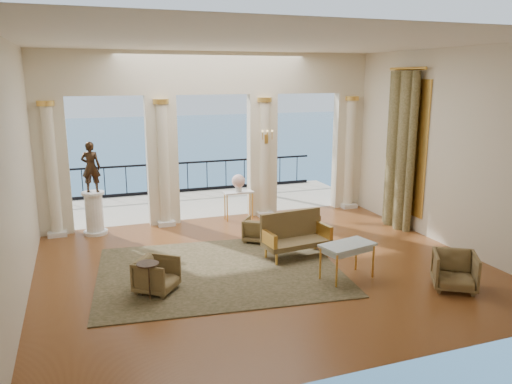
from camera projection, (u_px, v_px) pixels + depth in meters
name	position (u px, v px, depth m)	size (l,w,h in m)	color
floor	(263.00, 266.00, 10.40)	(9.00, 9.00, 0.00)	#53260C
room_walls	(286.00, 134.00, 8.73)	(9.00, 9.00, 9.00)	beige
arcade	(214.00, 126.00, 13.32)	(9.00, 0.56, 4.50)	beige
terrace	(199.00, 204.00, 15.73)	(10.00, 3.60, 0.10)	beige
balustrade	(188.00, 180.00, 17.09)	(9.00, 0.06, 1.03)	black
palm_tree	(250.00, 69.00, 16.19)	(2.00, 2.00, 4.50)	#4C3823
sea	(106.00, 152.00, 66.77)	(160.00, 160.00, 0.00)	#235980
curtain	(400.00, 150.00, 12.73)	(0.33, 1.40, 4.09)	#4B4524
window_frame	(406.00, 147.00, 12.77)	(0.04, 1.60, 3.40)	#E9B24C
wall_sconce	(267.00, 138.00, 13.57)	(0.30, 0.11, 0.33)	#E9B24C
rug	(219.00, 271.00, 10.13)	(4.81, 3.74, 0.02)	#30341B
armchair_a	(157.00, 274.00, 9.10)	(0.67, 0.63, 0.69)	#41361E
armchair_b	(455.00, 269.00, 9.21)	(0.75, 0.70, 0.77)	#41361E
armchair_c	(304.00, 227.00, 11.93)	(0.66, 0.62, 0.68)	#41361E
armchair_d	(258.00, 229.00, 11.90)	(0.62, 0.58, 0.64)	#41361E
settee	(295.00, 235.00, 10.90)	(1.54, 0.80, 0.98)	#41361E
game_table	(347.00, 247.00, 9.63)	(1.14, 0.78, 0.71)	silver
pedestal	(94.00, 214.00, 12.44)	(0.59, 0.59, 1.08)	silver
statue	(91.00, 167.00, 12.17)	(0.46, 0.30, 1.25)	#312216
console_table	(239.00, 196.00, 13.71)	(0.83, 0.34, 0.78)	silver
urn	(238.00, 182.00, 13.62)	(0.36, 0.36, 0.48)	silver
side_table	(148.00, 268.00, 8.82)	(0.40, 0.40, 0.65)	black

